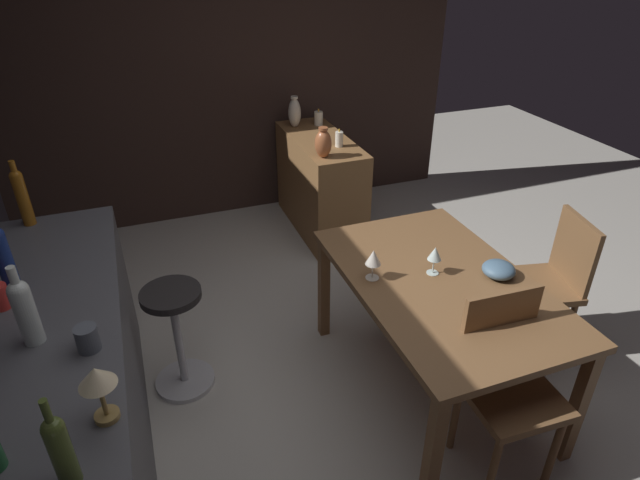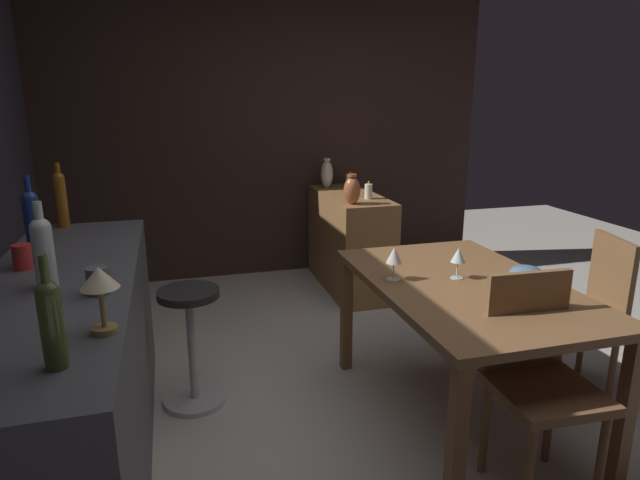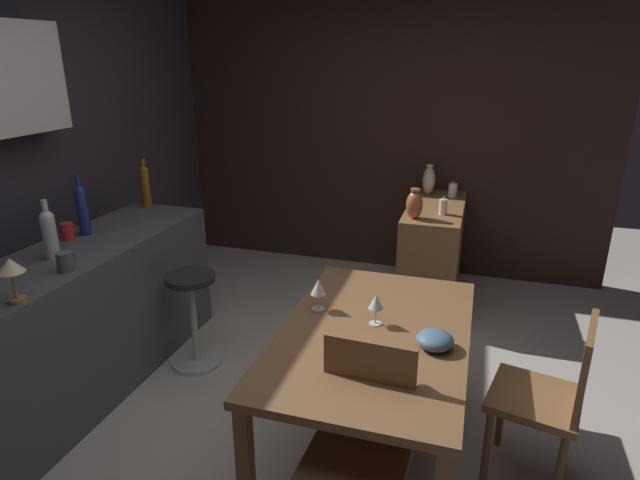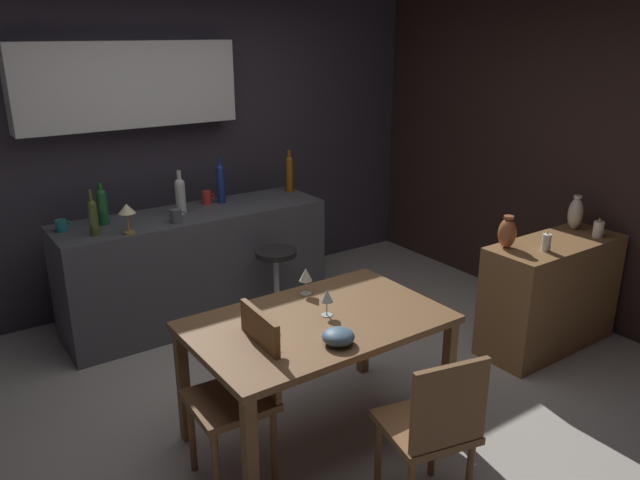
# 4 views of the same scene
# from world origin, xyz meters

# --- Properties ---
(ground_plane) EXTENTS (9.00, 9.00, 0.00)m
(ground_plane) POSITION_xyz_m (0.00, 0.00, 0.00)
(ground_plane) COLOR #B7B2A8
(wall_kitchen_back) EXTENTS (5.20, 0.33, 2.60)m
(wall_kitchen_back) POSITION_xyz_m (-0.06, 2.08, 1.41)
(wall_kitchen_back) COLOR #38333D
(wall_kitchen_back) RESTS_ON ground_plane
(wall_side_right) EXTENTS (0.10, 4.40, 2.60)m
(wall_side_right) POSITION_xyz_m (2.55, 0.30, 1.30)
(wall_side_right) COLOR #33231E
(wall_side_right) RESTS_ON ground_plane
(dining_table) EXTENTS (1.40, 0.88, 0.74)m
(dining_table) POSITION_xyz_m (-0.12, -0.35, 0.66)
(dining_table) COLOR brown
(dining_table) RESTS_ON ground_plane
(kitchen_counter) EXTENTS (2.10, 0.60, 0.90)m
(kitchen_counter) POSITION_xyz_m (-0.04, 1.47, 0.45)
(kitchen_counter) COLOR #4C4C51
(kitchen_counter) RESTS_ON ground_plane
(sideboard_cabinet) EXTENTS (1.10, 0.44, 0.82)m
(sideboard_cabinet) POSITION_xyz_m (1.89, -0.45, 0.41)
(sideboard_cabinet) COLOR olive
(sideboard_cabinet) RESTS_ON ground_plane
(chair_near_window) EXTENTS (0.42, 0.42, 0.92)m
(chair_near_window) POSITION_xyz_m (-0.62, -0.41, 0.51)
(chair_near_window) COLOR brown
(chair_near_window) RESTS_ON ground_plane
(chair_by_doorway) EXTENTS (0.48, 0.48, 0.88)m
(chair_by_doorway) POSITION_xyz_m (-0.03, -1.18, 0.49)
(chair_by_doorway) COLOR brown
(chair_by_doorway) RESTS_ON ground_plane
(bar_stool) EXTENTS (0.34, 0.34, 0.65)m
(bar_stool) POSITION_xyz_m (0.40, 0.95, 0.35)
(bar_stool) COLOR #262323
(bar_stool) RESTS_ON ground_plane
(wine_glass_left) EXTENTS (0.07, 0.07, 0.16)m
(wine_glass_left) POSITION_xyz_m (-0.05, -0.34, 0.85)
(wine_glass_left) COLOR silver
(wine_glass_left) RESTS_ON dining_table
(wine_glass_right) EXTENTS (0.08, 0.08, 0.17)m
(wine_glass_right) POSITION_xyz_m (0.02, -0.03, 0.86)
(wine_glass_right) COLOR silver
(wine_glass_right) RESTS_ON dining_table
(wine_glass_center) EXTENTS (0.07, 0.07, 0.16)m
(wine_glass_center) POSITION_xyz_m (-0.49, -0.53, 0.86)
(wine_glass_center) COLOR silver
(wine_glass_center) RESTS_ON dining_table
(fruit_bowl) EXTENTS (0.17, 0.17, 0.08)m
(fruit_bowl) POSITION_xyz_m (-0.19, -0.64, 0.78)
(fruit_bowl) COLOR slate
(fruit_bowl) RESTS_ON dining_table
(wine_bottle_cobalt) EXTENTS (0.07, 0.07, 0.39)m
(wine_bottle_cobalt) POSITION_xyz_m (0.27, 1.60, 1.07)
(wine_bottle_cobalt) COLOR navy
(wine_bottle_cobalt) RESTS_ON kitchen_counter
(wine_bottle_amber) EXTENTS (0.06, 0.06, 0.36)m
(wine_bottle_amber) POSITION_xyz_m (0.93, 1.59, 1.07)
(wine_bottle_amber) COLOR #8C5114
(wine_bottle_amber) RESTS_ON kitchen_counter
(wine_bottle_green) EXTENTS (0.07, 0.07, 0.31)m
(wine_bottle_green) POSITION_xyz_m (-0.70, 1.55, 1.05)
(wine_bottle_green) COLOR #1E592D
(wine_bottle_green) RESTS_ON kitchen_counter
(wine_bottle_clear) EXTENTS (0.08, 0.08, 0.34)m
(wine_bottle_clear) POSITION_xyz_m (-0.12, 1.48, 1.05)
(wine_bottle_clear) COLOR silver
(wine_bottle_clear) RESTS_ON kitchen_counter
(wine_bottle_olive) EXTENTS (0.06, 0.06, 0.32)m
(wine_bottle_olive) POSITION_xyz_m (-0.82, 1.33, 1.04)
(wine_bottle_olive) COLOR #475623
(wine_bottle_olive) RESTS_ON kitchen_counter
(cup_slate) EXTENTS (0.12, 0.08, 0.10)m
(cup_slate) POSITION_xyz_m (-0.25, 1.28, 0.95)
(cup_slate) COLOR #515660
(cup_slate) RESTS_ON kitchen_counter
(cup_teal) EXTENTS (0.11, 0.08, 0.09)m
(cup_teal) POSITION_xyz_m (-0.99, 1.55, 0.94)
(cup_teal) COLOR teal
(cup_teal) RESTS_ON kitchen_counter
(cup_red) EXTENTS (0.11, 0.08, 0.11)m
(cup_red) POSITION_xyz_m (0.16, 1.63, 0.95)
(cup_red) COLOR red
(cup_red) RESTS_ON kitchen_counter
(counter_lamp) EXTENTS (0.12, 0.12, 0.22)m
(counter_lamp) POSITION_xyz_m (-0.62, 1.23, 1.06)
(counter_lamp) COLOR #A58447
(counter_lamp) RESTS_ON kitchen_counter
(pillar_candle_tall) EXTENTS (0.07, 0.07, 0.14)m
(pillar_candle_tall) POSITION_xyz_m (2.22, -0.55, 0.88)
(pillar_candle_tall) COLOR white
(pillar_candle_tall) RESTS_ON sideboard_cabinet
(pillar_candle_short) EXTENTS (0.06, 0.06, 0.14)m
(pillar_candle_short) POSITION_xyz_m (1.66, -0.52, 0.88)
(pillar_candle_short) COLOR white
(pillar_candle_short) RESTS_ON sideboard_cabinet
(vase_ceramic_ivory) EXTENTS (0.11, 0.11, 0.26)m
(vase_ceramic_ivory) POSITION_xyz_m (2.24, -0.35, 0.95)
(vase_ceramic_ivory) COLOR beige
(vase_ceramic_ivory) RESTS_ON sideboard_cabinet
(vase_copper) EXTENTS (0.13, 0.13, 0.23)m
(vase_copper) POSITION_xyz_m (1.49, -0.32, 0.93)
(vase_copper) COLOR #B26038
(vase_copper) RESTS_ON sideboard_cabinet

